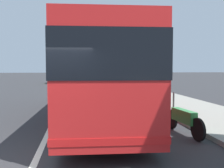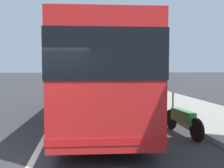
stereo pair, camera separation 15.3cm
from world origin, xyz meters
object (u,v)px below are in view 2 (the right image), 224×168
object	(u,v)px
coach_bus	(100,72)
car_far_distant	(59,78)
car_behind_bus	(89,81)
motorcycle_mid_row	(154,105)
motorcycle_by_tree	(183,119)

from	to	relation	value
coach_bus	car_far_distant	world-z (taller)	coach_bus
car_behind_bus	motorcycle_mid_row	bearing A→B (deg)	-173.92
coach_bus	car_far_distant	xyz separation A→B (m)	(25.14, 3.86, -1.21)
coach_bus	motorcycle_by_tree	world-z (taller)	coach_bus
motorcycle_by_tree	car_behind_bus	world-z (taller)	car_behind_bus
motorcycle_by_tree	motorcycle_mid_row	size ratio (longest dim) A/B	0.98
motorcycle_by_tree	car_behind_bus	size ratio (longest dim) A/B	0.54
coach_bus	car_behind_bus	distance (m)	17.11
coach_bus	motorcycle_mid_row	bearing A→B (deg)	-90.55
car_behind_bus	car_far_distant	bearing A→B (deg)	23.92
motorcycle_by_tree	coach_bus	bearing A→B (deg)	27.84
coach_bus	car_behind_bus	xyz separation A→B (m)	(17.06, -0.02, -1.23)
motorcycle_by_tree	motorcycle_mid_row	bearing A→B (deg)	-6.85
coach_bus	car_far_distant	distance (m)	25.46
motorcycle_mid_row	motorcycle_by_tree	bearing A→B (deg)	-175.88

